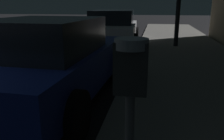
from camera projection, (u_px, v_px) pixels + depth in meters
name	position (u px, v px, depth m)	size (l,w,h in m)	color
parking_meter	(130.00, 93.00, 1.38)	(0.19, 0.19, 1.31)	#59595B
car_blue	(50.00, 61.00, 4.12)	(2.15, 4.13, 1.43)	navy
car_white	(113.00, 28.00, 9.96)	(2.32, 4.60, 1.43)	silver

